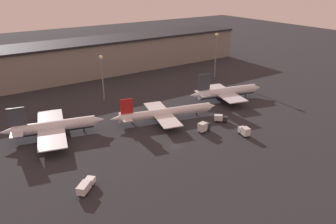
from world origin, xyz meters
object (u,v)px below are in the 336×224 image
(service_vehicle_3, at_px, (220,118))
(service_vehicle_1, at_px, (204,127))
(airplane_0, at_px, (54,127))
(service_vehicle_0, at_px, (244,131))
(airplane_1, at_px, (165,113))
(service_vehicle_2, at_px, (86,186))
(airplane_2, at_px, (226,92))

(service_vehicle_3, bearing_deg, service_vehicle_1, -123.32)
(airplane_0, distance_m, service_vehicle_0, 70.76)
(airplane_1, xyz_separation_m, service_vehicle_3, (17.59, -14.23, -1.44))
(service_vehicle_1, distance_m, service_vehicle_2, 52.23)
(service_vehicle_3, bearing_deg, airplane_2, 82.53)
(airplane_1, distance_m, service_vehicle_2, 53.21)
(airplane_2, bearing_deg, airplane_0, -171.00)
(service_vehicle_2, bearing_deg, service_vehicle_1, -31.59)
(service_vehicle_2, relative_size, service_vehicle_3, 1.32)
(airplane_2, bearing_deg, service_vehicle_2, -145.00)
(airplane_0, height_order, service_vehicle_2, airplane_0)
(service_vehicle_1, bearing_deg, service_vehicle_3, 4.23)
(service_vehicle_3, bearing_deg, airplane_0, -161.72)
(airplane_0, bearing_deg, service_vehicle_0, -19.77)
(service_vehicle_3, bearing_deg, service_vehicle_2, -126.66)
(service_vehicle_1, distance_m, service_vehicle_3, 12.02)
(service_vehicle_0, bearing_deg, airplane_1, 41.47)
(airplane_0, bearing_deg, service_vehicle_1, -16.23)
(service_vehicle_2, xyz_separation_m, service_vehicle_3, (62.67, 14.00, 0.01))
(airplane_0, xyz_separation_m, service_vehicle_2, (-2.70, -38.79, -2.11))
(service_vehicle_1, bearing_deg, service_vehicle_0, -58.44)
(service_vehicle_2, distance_m, service_vehicle_3, 64.21)
(airplane_0, height_order, airplane_2, airplane_2)
(airplane_1, height_order, airplane_2, airplane_2)
(airplane_2, bearing_deg, airplane_1, -160.49)
(airplane_1, relative_size, service_vehicle_0, 8.79)
(service_vehicle_1, bearing_deg, airplane_0, 138.18)
(airplane_0, xyz_separation_m, service_vehicle_1, (48.41, -28.09, -1.68))
(service_vehicle_0, relative_size, service_vehicle_1, 0.94)
(airplane_0, relative_size, service_vehicle_3, 6.94)
(airplane_1, height_order, service_vehicle_2, airplane_1)
(airplane_1, bearing_deg, airplane_0, 179.90)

